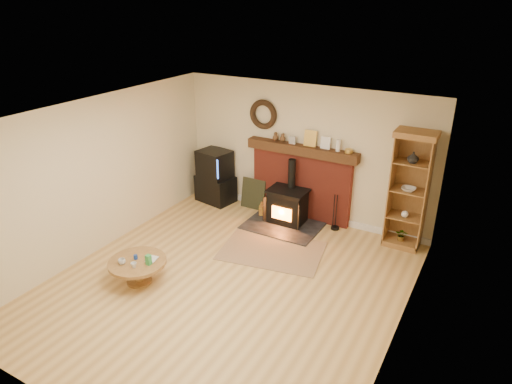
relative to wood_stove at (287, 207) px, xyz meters
The scene contains 11 objects.
ground 2.30m from the wood_stove, 87.52° to the right, with size 5.50×5.50×0.00m, color tan.
room_shell 2.58m from the wood_stove, 87.88° to the right, with size 5.02×5.52×2.61m.
chimney_breast 0.62m from the wood_stove, 75.99° to the left, with size 2.20×0.22×1.78m.
wood_stove is the anchor object (origin of this frame).
area_rug 1.13m from the wood_stove, 77.23° to the right, with size 1.71×1.18×0.01m, color brown.
tv_unit 1.79m from the wood_stove, behind, with size 0.84×0.66×1.12m.
curio_cabinet 2.26m from the wood_stove, ahead, with size 0.66×0.48×2.07m.
firelog_box 0.51m from the wood_stove, 163.69° to the left, with size 0.37×0.23×0.23m, color #C9D52B.
leaning_painting 0.94m from the wood_stove, 162.60° to the left, with size 0.52×0.03×0.63m, color black.
fire_tools 0.96m from the wood_stove, 14.34° to the left, with size 0.16×0.16×0.70m.
coffee_table 3.08m from the wood_stove, 111.18° to the right, with size 0.87×0.87×0.53m.
Camera 1 is at (3.24, -4.84, 4.09)m, focal length 32.00 mm.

